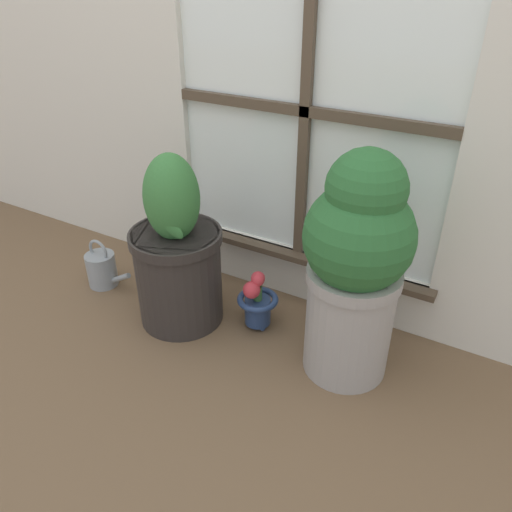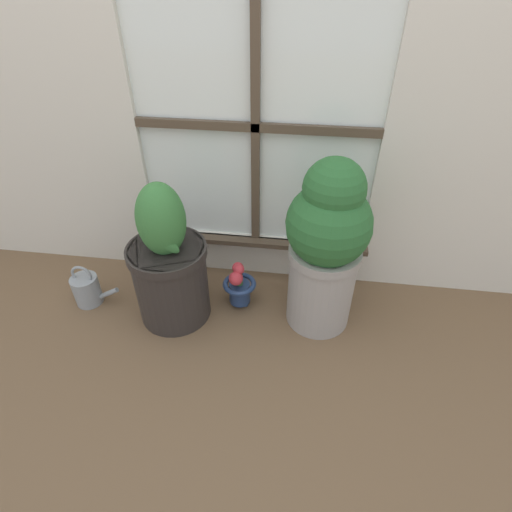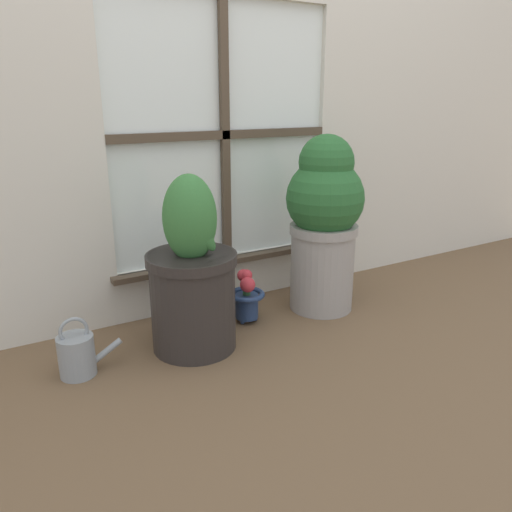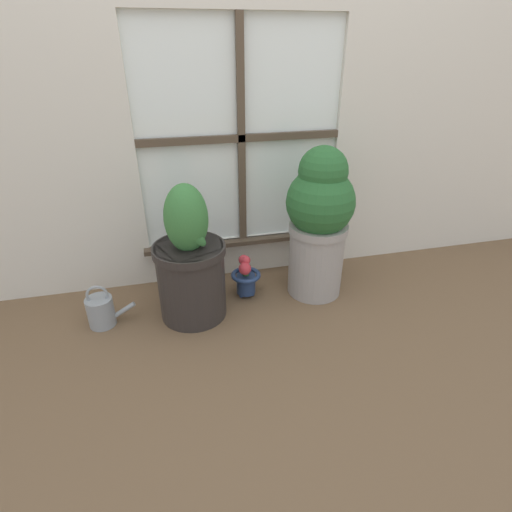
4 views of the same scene
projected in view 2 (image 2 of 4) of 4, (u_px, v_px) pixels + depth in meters
ground_plane at (240, 344)px, 1.69m from camera, size 10.00×10.00×0.00m
potted_plant_left at (169, 266)px, 1.68m from camera, size 0.33×0.33×0.66m
potted_plant_right at (326, 244)px, 1.57m from camera, size 0.33×0.33×0.77m
flower_vase at (239, 285)px, 1.82m from camera, size 0.15×0.15×0.23m
watering_can at (87, 289)px, 1.85m from camera, size 0.22×0.12×0.21m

